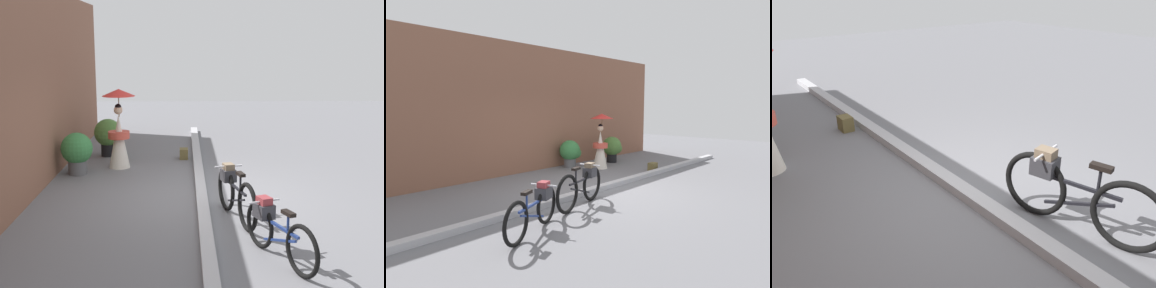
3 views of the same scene
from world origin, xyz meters
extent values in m
plane|color=slate|center=(0.00, 0.00, 0.00)|extent=(30.00, 30.00, 0.00)
cube|color=brown|center=(0.00, 3.29, 1.96)|extent=(14.00, 0.40, 3.92)
cube|color=#B2B2B7|center=(0.00, 0.00, 0.06)|extent=(14.00, 0.20, 0.12)
torus|color=black|center=(-0.71, -0.40, 0.38)|extent=(0.76, 0.25, 0.76)
torus|color=black|center=(-1.71, -0.64, 0.38)|extent=(0.76, 0.25, 0.76)
cube|color=black|center=(-1.21, -0.52, 0.54)|extent=(0.85, 0.24, 0.04)
cube|color=black|center=(-1.21, -0.52, 0.33)|extent=(0.74, 0.21, 0.27)
cylinder|color=black|center=(-1.39, -0.57, 0.66)|extent=(0.03, 0.03, 0.31)
cube|color=black|center=(-1.39, -0.57, 0.82)|extent=(0.23, 0.14, 0.05)
cylinder|color=silver|center=(-0.81, -0.43, 0.80)|extent=(0.14, 0.47, 0.03)
cube|color=#333338|center=(-0.81, -0.43, 0.64)|extent=(0.30, 0.27, 0.20)
cube|color=#72604C|center=(-0.81, -0.43, 0.77)|extent=(0.23, 0.20, 0.14)
torus|color=black|center=(-2.33, -0.74, 0.34)|extent=(0.65, 0.32, 0.68)
torus|color=black|center=(-3.26, -1.13, 0.34)|extent=(0.65, 0.32, 0.68)
cube|color=navy|center=(-2.79, -0.93, 0.48)|extent=(0.80, 0.36, 0.04)
cube|color=navy|center=(-2.79, -0.93, 0.29)|extent=(0.69, 0.31, 0.27)
cylinder|color=navy|center=(-2.96, -1.00, 0.59)|extent=(0.03, 0.03, 0.28)
cube|color=black|center=(-2.96, -1.00, 0.72)|extent=(0.24, 0.17, 0.05)
cylinder|color=silver|center=(-2.42, -0.78, 0.71)|extent=(0.21, 0.45, 0.03)
cube|color=#333338|center=(-2.42, -0.78, 0.57)|extent=(0.32, 0.30, 0.20)
cube|color=maroon|center=(-2.42, -0.78, 0.70)|extent=(0.25, 0.22, 0.14)
cone|color=silver|center=(2.28, 1.80, 0.62)|extent=(0.48, 0.48, 1.23)
cylinder|color=#D14C3D|center=(2.28, 1.80, 0.76)|extent=(0.49, 0.49, 0.16)
sphere|color=beige|center=(2.28, 1.80, 1.33)|extent=(0.20, 0.20, 0.20)
sphere|color=black|center=(2.28, 1.80, 1.40)|extent=(0.15, 0.15, 0.15)
cylinder|color=olive|center=(2.34, 1.79, 1.45)|extent=(0.02, 0.02, 0.55)
cone|color=red|center=(2.34, 1.79, 1.72)|extent=(0.75, 0.75, 0.16)
cylinder|color=#59595B|center=(1.71, 2.65, 0.15)|extent=(0.40, 0.40, 0.30)
sphere|color=#387F42|center=(1.71, 2.65, 0.57)|extent=(0.69, 0.69, 0.69)
sphere|color=#387F42|center=(1.88, 2.55, 0.49)|extent=(0.38, 0.38, 0.38)
cylinder|color=black|center=(3.48, 2.23, 0.16)|extent=(0.36, 0.36, 0.32)
sphere|color=#4C7A38|center=(3.48, 2.23, 0.60)|extent=(0.69, 0.69, 0.69)
sphere|color=#4C7A38|center=(3.65, 2.13, 0.51)|extent=(0.38, 0.38, 0.38)
cube|color=brown|center=(3.12, 0.33, 0.13)|extent=(0.29, 0.20, 0.26)
cube|color=brown|center=(3.12, 0.27, 0.19)|extent=(0.25, 0.07, 0.09)
camera|label=1|loc=(-9.05, 0.32, 2.89)|focal=47.32mm
camera|label=2|loc=(-6.00, -4.93, 2.05)|focal=30.54mm
camera|label=3|loc=(-3.20, 2.49, 2.51)|focal=35.68mm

